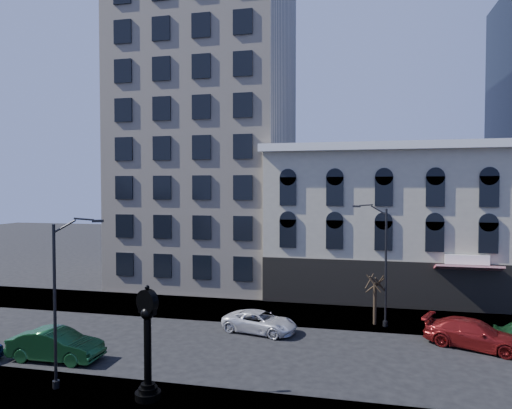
# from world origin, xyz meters

# --- Properties ---
(ground) EXTENTS (160.00, 160.00, 0.00)m
(ground) POSITION_xyz_m (0.00, 0.00, 0.00)
(ground) COLOR black
(ground) RESTS_ON ground
(sidewalk_far) EXTENTS (160.00, 6.00, 0.12)m
(sidewalk_far) POSITION_xyz_m (0.00, 8.00, 0.06)
(sidewalk_far) COLOR gray
(sidewalk_far) RESTS_ON ground
(cream_tower) EXTENTS (15.90, 15.40, 42.50)m
(cream_tower) POSITION_xyz_m (-6.11, 18.88, 19.32)
(cream_tower) COLOR beige
(cream_tower) RESTS_ON ground
(victorian_row) EXTENTS (22.60, 11.19, 12.50)m
(victorian_row) POSITION_xyz_m (12.00, 15.89, 6.00)
(victorian_row) COLOR #B8B197
(victorian_row) RESTS_ON ground
(street_clock) EXTENTS (1.10, 1.10, 4.84)m
(street_clock) POSITION_xyz_m (-0.30, -6.68, 2.31)
(street_clock) COLOR black
(street_clock) RESTS_ON sidewalk_near
(street_lamp_near) EXTENTS (1.95, 0.80, 7.75)m
(street_lamp_near) POSITION_xyz_m (-4.21, -6.47, 5.97)
(street_lamp_near) COLOR black
(street_lamp_near) RESTS_ON sidewalk_near
(street_lamp_far) EXTENTS (2.06, 0.65, 8.04)m
(street_lamp_far) POSITION_xyz_m (9.53, 6.12, 6.18)
(street_lamp_far) COLOR black
(street_lamp_far) RESTS_ON sidewalk_far
(bare_tree_far) EXTENTS (2.54, 2.54, 4.36)m
(bare_tree_far) POSITION_xyz_m (9.45, 6.34, 3.40)
(bare_tree_far) COLOR #2D2216
(bare_tree_far) RESTS_ON sidewalk_far
(car_near_b) EXTENTS (4.94, 1.80, 1.62)m
(car_near_b) POSITION_xyz_m (-7.11, -3.43, 0.81)
(car_near_b) COLOR #143F1E
(car_near_b) RESTS_ON ground
(car_far_a) EXTENTS (5.06, 3.17, 1.30)m
(car_far_a) POSITION_xyz_m (2.37, 3.45, 0.65)
(car_far_a) COLOR silver
(car_far_a) RESTS_ON ground
(car_far_b) EXTENTS (5.82, 4.11, 1.56)m
(car_far_b) POSITION_xyz_m (14.80, 3.35, 0.78)
(car_far_b) COLOR maroon
(car_far_b) RESTS_ON ground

